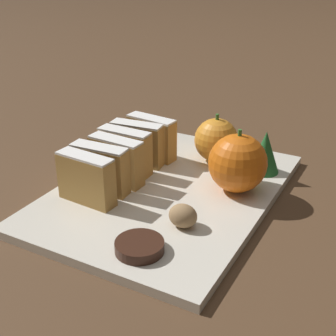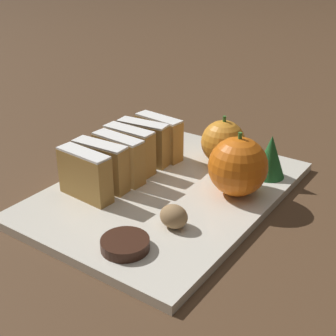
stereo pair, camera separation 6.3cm
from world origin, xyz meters
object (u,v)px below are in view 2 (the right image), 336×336
(chocolate_cookie, at_px, (125,244))
(orange_near, at_px, (238,166))
(walnut, at_px, (174,216))
(orange_far, at_px, (223,142))

(chocolate_cookie, bearing_deg, orange_near, 77.38)
(orange_near, xyz_separation_m, walnut, (-0.02, -0.12, -0.03))
(walnut, bearing_deg, chocolate_cookie, -105.77)
(orange_far, distance_m, walnut, 0.20)
(walnut, xyz_separation_m, chocolate_cookie, (-0.02, -0.07, -0.01))
(orange_far, relative_size, chocolate_cookie, 1.38)
(walnut, distance_m, chocolate_cookie, 0.07)
(orange_near, height_order, walnut, orange_near)
(orange_near, distance_m, walnut, 0.12)
(orange_far, bearing_deg, chocolate_cookie, -85.24)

